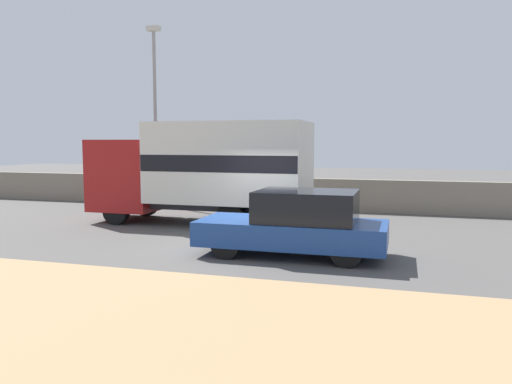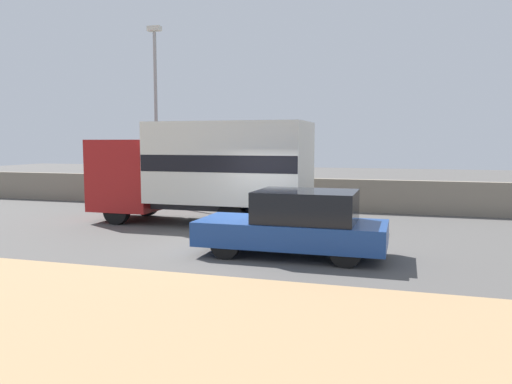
# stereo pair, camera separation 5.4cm
# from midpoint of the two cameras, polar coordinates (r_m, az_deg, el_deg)

# --- Properties ---
(ground_plane) EXTENTS (80.00, 80.00, 0.00)m
(ground_plane) POSITION_cam_midpoint_polar(r_m,az_deg,el_deg) (13.02, -0.02, -6.16)
(ground_plane) COLOR #514F4C
(dirt_shoulder_foreground) EXTENTS (60.00, 5.14, 0.04)m
(dirt_shoulder_foreground) POSITION_cam_midpoint_polar(r_m,az_deg,el_deg) (7.92, -12.33, -14.08)
(dirt_shoulder_foreground) COLOR tan
(dirt_shoulder_foreground) RESTS_ON ground_plane
(stone_wall_backdrop) EXTENTS (60.00, 0.35, 1.25)m
(stone_wall_backdrop) POSITION_cam_midpoint_polar(r_m,az_deg,el_deg) (19.88, 5.97, -0.23)
(stone_wall_backdrop) COLOR gray
(stone_wall_backdrop) RESTS_ON ground_plane
(street_lamp) EXTENTS (0.56, 0.28, 7.43)m
(street_lamp) POSITION_cam_midpoint_polar(r_m,az_deg,el_deg) (21.53, -11.31, 9.86)
(street_lamp) COLOR gray
(street_lamp) RESTS_ON ground_plane
(box_truck) EXTENTS (7.18, 2.61, 3.31)m
(box_truck) POSITION_cam_midpoint_polar(r_m,az_deg,el_deg) (16.37, -5.54, 2.81)
(box_truck) COLOR maroon
(box_truck) RESTS_ON ground_plane
(car_hatchback) EXTENTS (4.42, 1.82, 1.55)m
(car_hatchback) POSITION_cam_midpoint_polar(r_m,az_deg,el_deg) (11.80, 4.78, -3.63)
(car_hatchback) COLOR navy
(car_hatchback) RESTS_ON ground_plane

